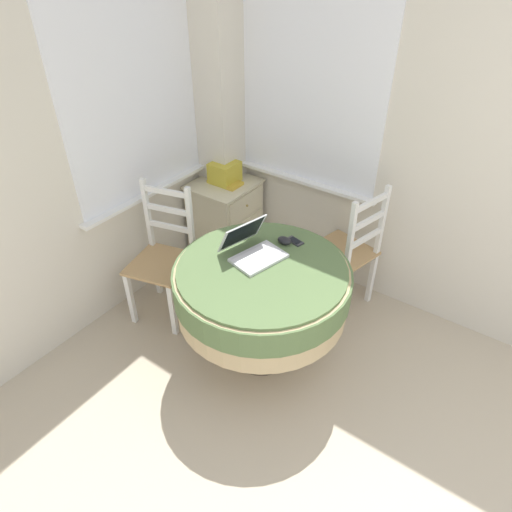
{
  "coord_description": "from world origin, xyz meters",
  "views": [
    {
      "loc": [
        -0.85,
        0.74,
        2.32
      ],
      "look_at": [
        1.01,
        2.07,
        0.66
      ],
      "focal_mm": 32.0,
      "sensor_mm": 36.0,
      "label": 1
    }
  ],
  "objects_px": {
    "book_on_cabinet": "(225,182)",
    "storage_box": "(225,172)",
    "round_dining_table": "(262,287)",
    "corner_cabinet": "(226,220)",
    "laptop": "(253,249)",
    "dining_chair_near_back_window": "(164,258)",
    "cell_phone": "(295,241)",
    "computer_mouse": "(284,241)",
    "dining_chair_near_right_window": "(347,252)"
  },
  "relations": [
    {
      "from": "corner_cabinet",
      "to": "dining_chair_near_back_window",
      "type": "bearing_deg",
      "value": -173.52
    },
    {
      "from": "dining_chair_near_back_window",
      "to": "book_on_cabinet",
      "type": "distance_m",
      "value": 0.83
    },
    {
      "from": "computer_mouse",
      "to": "dining_chair_near_back_window",
      "type": "xyz_separation_m",
      "value": [
        -0.29,
        0.79,
        -0.3
      ]
    },
    {
      "from": "round_dining_table",
      "to": "corner_cabinet",
      "type": "bearing_deg",
      "value": 49.43
    },
    {
      "from": "laptop",
      "to": "dining_chair_near_back_window",
      "type": "bearing_deg",
      "value": 96.54
    },
    {
      "from": "computer_mouse",
      "to": "dining_chair_near_right_window",
      "type": "height_order",
      "value": "dining_chair_near_right_window"
    },
    {
      "from": "corner_cabinet",
      "to": "book_on_cabinet",
      "type": "height_order",
      "value": "book_on_cabinet"
    },
    {
      "from": "book_on_cabinet",
      "to": "storage_box",
      "type": "bearing_deg",
      "value": 41.12
    },
    {
      "from": "round_dining_table",
      "to": "dining_chair_near_back_window",
      "type": "xyz_separation_m",
      "value": [
        -0.01,
        0.82,
        -0.13
      ]
    },
    {
      "from": "computer_mouse",
      "to": "dining_chair_near_right_window",
      "type": "xyz_separation_m",
      "value": [
        0.51,
        -0.21,
        -0.3
      ]
    },
    {
      "from": "round_dining_table",
      "to": "dining_chair_near_back_window",
      "type": "bearing_deg",
      "value": 90.87
    },
    {
      "from": "storage_box",
      "to": "book_on_cabinet",
      "type": "distance_m",
      "value": 0.08
    },
    {
      "from": "laptop",
      "to": "storage_box",
      "type": "distance_m",
      "value": 1.09
    },
    {
      "from": "round_dining_table",
      "to": "computer_mouse",
      "type": "distance_m",
      "value": 0.33
    },
    {
      "from": "laptop",
      "to": "round_dining_table",
      "type": "bearing_deg",
      "value": -120.76
    },
    {
      "from": "dining_chair_near_right_window",
      "to": "storage_box",
      "type": "xyz_separation_m",
      "value": [
        0.02,
        1.11,
        0.3
      ]
    },
    {
      "from": "laptop",
      "to": "dining_chair_near_right_window",
      "type": "distance_m",
      "value": 0.84
    },
    {
      "from": "dining_chair_near_right_window",
      "to": "book_on_cabinet",
      "type": "xyz_separation_m",
      "value": [
        -0.01,
        1.08,
        0.23
      ]
    },
    {
      "from": "round_dining_table",
      "to": "dining_chair_near_right_window",
      "type": "height_order",
      "value": "dining_chair_near_right_window"
    },
    {
      "from": "dining_chair_near_back_window",
      "to": "storage_box",
      "type": "relative_size",
      "value": 4.7
    },
    {
      "from": "round_dining_table",
      "to": "dining_chair_near_right_window",
      "type": "relative_size",
      "value": 1.07
    },
    {
      "from": "dining_chair_near_right_window",
      "to": "cell_phone",
      "type": "bearing_deg",
      "value": 159.49
    },
    {
      "from": "round_dining_table",
      "to": "dining_chair_near_back_window",
      "type": "distance_m",
      "value": 0.83
    },
    {
      "from": "corner_cabinet",
      "to": "cell_phone",
      "type": "bearing_deg",
      "value": -115.71
    },
    {
      "from": "cell_phone",
      "to": "dining_chair_near_back_window",
      "type": "bearing_deg",
      "value": 112.56
    },
    {
      "from": "laptop",
      "to": "cell_phone",
      "type": "distance_m",
      "value": 0.3
    },
    {
      "from": "storage_box",
      "to": "computer_mouse",
      "type": "bearing_deg",
      "value": -120.65
    },
    {
      "from": "round_dining_table",
      "to": "cell_phone",
      "type": "bearing_deg",
      "value": -2.45
    },
    {
      "from": "computer_mouse",
      "to": "dining_chair_near_right_window",
      "type": "distance_m",
      "value": 0.63
    },
    {
      "from": "round_dining_table",
      "to": "book_on_cabinet",
      "type": "xyz_separation_m",
      "value": [
        0.78,
        0.9,
        0.11
      ]
    },
    {
      "from": "cell_phone",
      "to": "dining_chair_near_right_window",
      "type": "relative_size",
      "value": 0.12
    },
    {
      "from": "computer_mouse",
      "to": "storage_box",
      "type": "relative_size",
      "value": 0.45
    },
    {
      "from": "book_on_cabinet",
      "to": "corner_cabinet",
      "type": "bearing_deg",
      "value": 86.99
    },
    {
      "from": "cell_phone",
      "to": "dining_chair_near_right_window",
      "type": "xyz_separation_m",
      "value": [
        0.45,
        -0.17,
        -0.28
      ]
    },
    {
      "from": "corner_cabinet",
      "to": "storage_box",
      "type": "relative_size",
      "value": 3.28
    },
    {
      "from": "dining_chair_near_right_window",
      "to": "book_on_cabinet",
      "type": "bearing_deg",
      "value": 90.5
    },
    {
      "from": "dining_chair_near_right_window",
      "to": "storage_box",
      "type": "height_order",
      "value": "dining_chair_near_right_window"
    },
    {
      "from": "round_dining_table",
      "to": "cell_phone",
      "type": "distance_m",
      "value": 0.37
    },
    {
      "from": "storage_box",
      "to": "dining_chair_near_right_window",
      "type": "bearing_deg",
      "value": -90.99
    },
    {
      "from": "dining_chair_near_back_window",
      "to": "storage_box",
      "type": "height_order",
      "value": "dining_chair_near_back_window"
    },
    {
      "from": "round_dining_table",
      "to": "corner_cabinet",
      "type": "height_order",
      "value": "round_dining_table"
    },
    {
      "from": "round_dining_table",
      "to": "storage_box",
      "type": "distance_m",
      "value": 1.24
    },
    {
      "from": "laptop",
      "to": "computer_mouse",
      "type": "relative_size",
      "value": 3.96
    },
    {
      "from": "cell_phone",
      "to": "book_on_cabinet",
      "type": "height_order",
      "value": "cell_phone"
    },
    {
      "from": "cell_phone",
      "to": "dining_chair_near_back_window",
      "type": "relative_size",
      "value": 0.12
    },
    {
      "from": "corner_cabinet",
      "to": "computer_mouse",
      "type": "bearing_deg",
      "value": -119.58
    },
    {
      "from": "round_dining_table",
      "to": "laptop",
      "type": "relative_size",
      "value": 2.84
    },
    {
      "from": "laptop",
      "to": "dining_chair_near_back_window",
      "type": "xyz_separation_m",
      "value": [
        -0.08,
        0.71,
        -0.32
      ]
    },
    {
      "from": "laptop",
      "to": "dining_chair_near_right_window",
      "type": "bearing_deg",
      "value": -22.55
    },
    {
      "from": "laptop",
      "to": "book_on_cabinet",
      "type": "distance_m",
      "value": 1.06
    }
  ]
}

